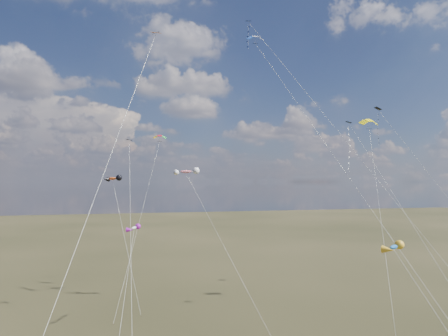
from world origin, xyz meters
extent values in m
cube|color=black|center=(27.36, 27.03, 28.91)|extent=(1.06, 1.13, 0.46)
cube|color=#0B1E53|center=(7.03, 30.38, 42.16)|extent=(0.88, 0.85, 0.26)
cylinder|color=silver|center=(17.34, 17.71, 21.08)|extent=(20.64, 25.37, 42.17)
cube|color=black|center=(-10.73, 25.22, 22.77)|extent=(0.90, 0.92, 0.24)
cylinder|color=silver|center=(-10.68, 15.55, 11.39)|extent=(0.14, 19.35, 22.79)
cube|color=#0A1D4A|center=(16.49, 17.90, 25.01)|extent=(0.88, 0.90, 0.24)
cylinder|color=silver|center=(17.65, 7.58, 12.51)|extent=(2.34, 20.65, 25.03)
cube|color=#D36316|center=(-8.93, 6.58, 30.07)|extent=(0.89, 0.85, 0.30)
cylinder|color=silver|center=(-13.77, -0.93, 15.04)|extent=(9.71, 15.05, 30.08)
cylinder|color=silver|center=(16.67, 11.74, 12.92)|extent=(9.33, 17.75, 25.85)
cylinder|color=silver|center=(10.56, 8.97, 18.73)|extent=(9.00, 30.61, 37.48)
cylinder|color=silver|center=(-9.21, 29.34, 12.28)|extent=(6.59, 11.49, 24.58)
cube|color=#332316|center=(-12.49, 23.62, 0.06)|extent=(0.10, 0.10, 0.12)
ellipsoid|color=#E4571D|center=(-12.96, 34.68, 17.87)|extent=(2.81, 2.63, 1.05)
cylinder|color=silver|center=(-11.00, 30.26, 8.94)|extent=(3.95, 8.85, 17.88)
cube|color=#332316|center=(-9.04, 25.85, 0.06)|extent=(0.10, 0.10, 0.12)
ellipsoid|color=silver|center=(-10.16, 21.24, 11.94)|extent=(1.71, 2.80, 0.68)
cylinder|color=silver|center=(-11.16, 16.15, 5.97)|extent=(2.02, 10.20, 11.95)
ellipsoid|color=red|center=(-2.72, 29.21, 18.85)|extent=(3.37, 1.77, 1.12)
cylinder|color=silver|center=(0.94, 21.71, 9.42)|extent=(7.36, 15.04, 18.86)
ellipsoid|color=#155BAE|center=(9.30, 0.12, 12.21)|extent=(2.42, 1.83, 0.81)
camera|label=1|loc=(-11.68, -27.30, 17.37)|focal=32.00mm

